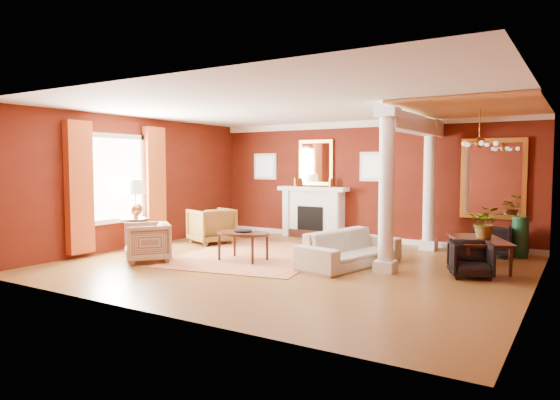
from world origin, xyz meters
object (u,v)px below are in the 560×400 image
Objects in this scene: armchair_leopard at (211,224)px; armchair_stripe at (147,240)px; sofa at (350,242)px; side_table at (135,203)px; coffee_table at (243,234)px; dining_table at (480,245)px.

armchair_leopard is 2.38m from armchair_stripe.
side_table is (-4.45, -1.03, 0.61)m from sofa.
coffee_table is (-1.93, -0.65, 0.09)m from sofa.
armchair_stripe is at bearing -145.72° from coffee_table.
armchair_stripe is 6.13m from dining_table.
side_table is at bearing 2.63° from armchair_leopard.
coffee_table is 0.74× the size of dining_table.
armchair_leopard is 2.30m from coffee_table.
side_table is 1.03× the size of dining_table.
armchair_leopard is 5.88m from dining_table.
armchair_leopard is at bearing 69.44° from side_table.
dining_table is at bearing 23.13° from coffee_table.
armchair_leopard reaches higher than armchair_stripe.
coffee_table is 4.34m from dining_table.
armchair_leopard reaches higher than sofa.
armchair_leopard is 0.82× the size of coffee_table.
sofa is 2.04m from coffee_table.
sofa is 2.38× the size of armchair_leopard.
armchair_stripe is at bearing 128.45° from sofa.
dining_table is (2.06, 1.05, -0.01)m from sofa.
sofa is 1.96× the size of coffee_table.
coffee_table is at bearing 88.83° from dining_table.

